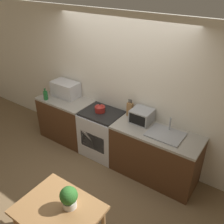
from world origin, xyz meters
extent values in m
plane|color=brown|center=(0.00, 0.00, 0.00)|extent=(16.00, 16.00, 0.00)
cube|color=silver|center=(0.00, 0.98, 1.30)|extent=(10.00, 0.06, 2.60)
cube|color=#4C2D19|center=(-1.09, 0.64, 0.43)|extent=(1.09, 0.62, 0.86)
cube|color=#9E998E|center=(-1.09, 0.64, 0.88)|extent=(1.09, 0.62, 0.04)
cube|color=#4C2D19|center=(0.91, 0.64, 0.43)|extent=(1.45, 0.62, 0.86)
cube|color=#9E998E|center=(0.91, 0.64, 0.88)|extent=(1.45, 0.62, 0.04)
cube|color=silver|center=(-0.18, 0.64, 0.43)|extent=(0.73, 0.62, 0.86)
cube|color=black|center=(-0.18, 0.64, 0.88)|extent=(0.70, 0.57, 0.04)
cube|color=black|center=(-0.18, 0.34, 0.43)|extent=(0.53, 0.02, 0.32)
cylinder|color=maroon|center=(-0.22, 0.64, 0.95)|extent=(0.19, 0.19, 0.10)
cone|color=maroon|center=(-0.22, 0.64, 1.03)|extent=(0.18, 0.18, 0.05)
sphere|color=black|center=(-0.22, 0.64, 1.06)|extent=(0.03, 0.03, 0.03)
cube|color=silver|center=(-1.17, 0.76, 1.05)|extent=(0.55, 0.33, 0.30)
cube|color=black|center=(-1.17, 0.60, 1.05)|extent=(0.48, 0.01, 0.24)
cylinder|color=#1E662D|center=(-1.40, 0.42, 0.98)|extent=(0.08, 0.08, 0.17)
cylinder|color=#1E662D|center=(-1.40, 0.42, 1.10)|extent=(0.03, 0.03, 0.07)
cube|color=#9E7042|center=(0.29, 0.83, 1.02)|extent=(0.10, 0.07, 0.25)
cylinder|color=black|center=(0.26, 0.83, 1.18)|extent=(0.01, 0.01, 0.07)
cylinder|color=black|center=(0.29, 0.83, 1.18)|extent=(0.01, 0.01, 0.07)
cylinder|color=black|center=(0.31, 0.83, 1.18)|extent=(0.01, 0.01, 0.07)
cube|color=#999BA0|center=(0.55, 0.77, 1.01)|extent=(0.34, 0.32, 0.23)
cube|color=black|center=(0.55, 0.62, 1.01)|extent=(0.30, 0.01, 0.18)
cube|color=#999BA0|center=(1.05, 0.64, 0.91)|extent=(0.55, 0.42, 0.02)
cylinder|color=#999BA0|center=(1.05, 0.79, 1.03)|extent=(0.03, 0.03, 0.22)
cube|color=#9E7042|center=(0.59, -1.22, 0.75)|extent=(0.94, 0.74, 0.04)
cylinder|color=#9E7042|center=(0.18, -0.91, 0.36)|extent=(0.05, 0.05, 0.73)
cylinder|color=beige|center=(0.68, -1.12, 0.81)|extent=(0.16, 0.16, 0.09)
sphere|color=#2D6B28|center=(0.68, -1.12, 0.95)|extent=(0.21, 0.21, 0.21)
camera|label=1|loc=(2.19, -2.44, 3.13)|focal=40.00mm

